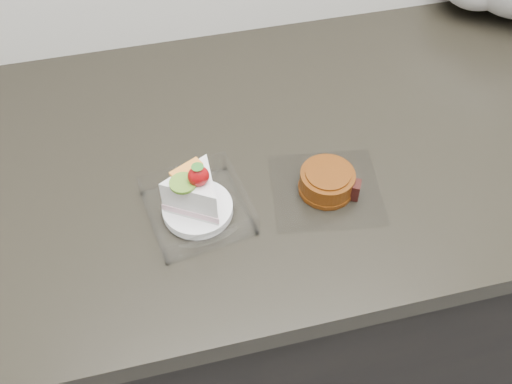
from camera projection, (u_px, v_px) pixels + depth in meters
name	position (u px, v px, depth m)	size (l,w,h in m)	color
counter	(296.00, 280.00, 1.27)	(2.04, 0.64, 0.90)	black
cake_tray	(197.00, 201.00, 0.80)	(0.16, 0.16, 0.11)	white
mooncake_wrap	(328.00, 183.00, 0.84)	(0.18, 0.17, 0.04)	white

